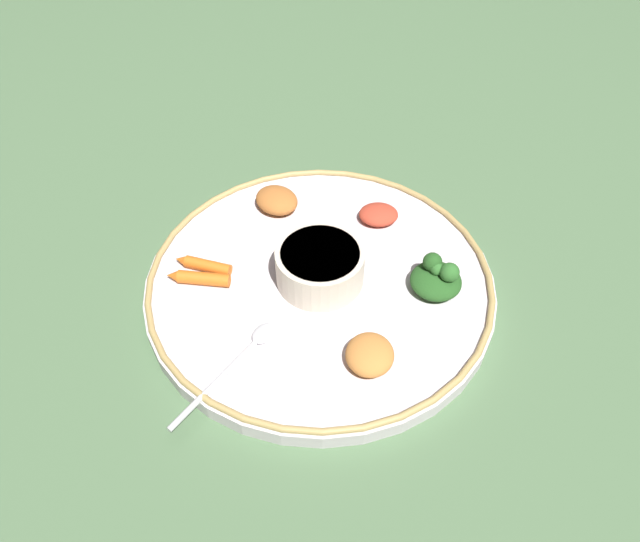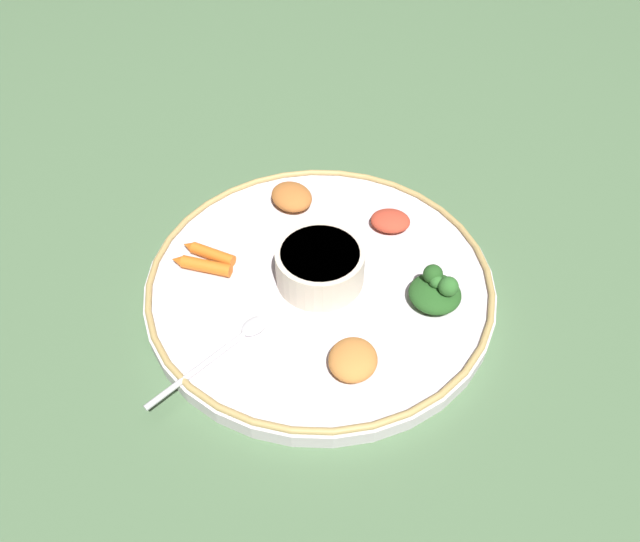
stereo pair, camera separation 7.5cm
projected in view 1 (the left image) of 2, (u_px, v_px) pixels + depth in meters
The scene contains 11 objects.
ground_plane at pixel (320, 290), 0.78m from camera, with size 2.40×2.40×0.00m, color #4C6B47.
platter at pixel (320, 285), 0.77m from camera, with size 0.44×0.44×0.02m, color silver.
platter_rim at pixel (320, 278), 0.76m from camera, with size 0.43×0.43×0.01m, color tan.
center_bowl at pixel (320, 265), 0.75m from camera, with size 0.11×0.11×0.05m.
spoon at pixel (241, 356), 0.68m from camera, with size 0.06×0.17×0.01m.
greens_pile at pixel (437, 278), 0.74m from camera, with size 0.07×0.07×0.05m.
carrot_near_spoon at pixel (203, 265), 0.77m from camera, with size 0.08×0.02×0.02m.
carrot_outer at pixel (199, 278), 0.76m from camera, with size 0.08×0.04×0.02m.
mound_chickpea at pixel (277, 200), 0.85m from camera, with size 0.06×0.05×0.03m, color #B2662D.
mound_squash at pixel (370, 355), 0.67m from camera, with size 0.06×0.05×0.03m, color #C67A38.
mound_berbere_red at pixel (379, 214), 0.83m from camera, with size 0.05×0.04×0.02m, color #B73D28.
Camera 1 is at (-0.19, 0.48, 0.59)m, focal length 34.23 mm.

